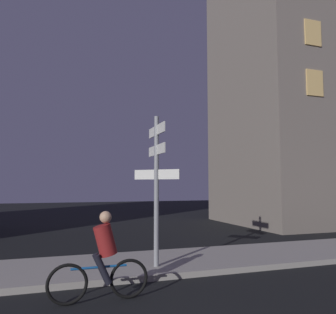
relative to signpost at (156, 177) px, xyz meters
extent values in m
cube|color=#9E9991|center=(-1.44, 0.61, -2.22)|extent=(40.00, 2.70, 0.14)
cylinder|color=gray|center=(0.00, 0.00, -0.33)|extent=(0.12, 0.12, 3.65)
cube|color=white|center=(0.00, 0.00, 1.15)|extent=(0.03, 1.27, 0.24)
cube|color=white|center=(0.00, 0.00, 0.66)|extent=(0.03, 1.30, 0.24)
cube|color=white|center=(0.00, 0.00, 0.05)|extent=(0.90, 0.90, 0.24)
torus|color=black|center=(-2.13, -1.66, -1.93)|extent=(0.72, 0.07, 0.72)
torus|color=black|center=(-1.03, -1.64, -1.93)|extent=(0.72, 0.07, 0.72)
cylinder|color=#1959A5|center=(-1.58, -1.65, -1.68)|extent=(1.00, 0.06, 0.04)
cylinder|color=maroon|center=(-1.48, -1.65, -1.21)|extent=(0.46, 0.33, 0.61)
sphere|color=tan|center=(-1.48, -1.65, -0.79)|extent=(0.22, 0.22, 0.22)
cylinder|color=black|center=(-1.52, -1.74, -1.71)|extent=(0.34, 0.13, 0.55)
cylinder|color=black|center=(-1.53, -1.56, -1.71)|extent=(0.34, 0.13, 0.55)
cube|color=slate|center=(12.53, 7.56, 5.06)|extent=(11.61, 7.05, 14.71)
cube|color=#F2C672|center=(8.67, 4.01, 4.39)|extent=(0.90, 0.06, 1.20)
cube|color=#F2C672|center=(8.67, 4.01, 6.73)|extent=(0.90, 0.06, 1.20)
camera|label=1|loc=(-2.41, -7.95, -0.20)|focal=36.12mm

